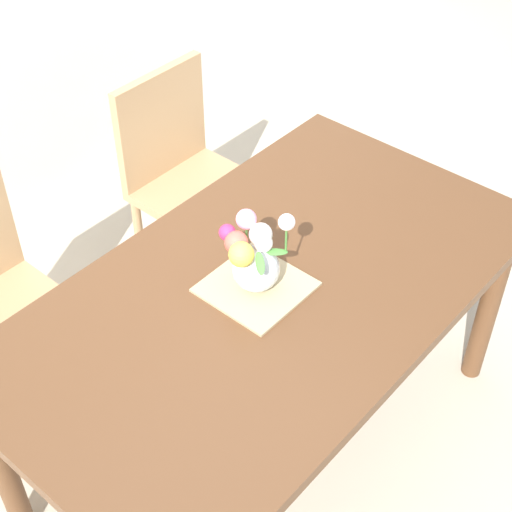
% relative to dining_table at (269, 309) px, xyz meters
% --- Properties ---
extents(ground_plane, '(12.00, 12.00, 0.00)m').
position_rel_dining_table_xyz_m(ground_plane, '(0.00, 0.00, -0.65)').
color(ground_plane, '#B7AD99').
extents(dining_table, '(1.63, 0.91, 0.74)m').
position_rel_dining_table_xyz_m(dining_table, '(0.00, 0.00, 0.00)').
color(dining_table, brown).
rests_on(dining_table, ground_plane).
extents(chair_right, '(0.42, 0.42, 0.90)m').
position_rel_dining_table_xyz_m(chair_right, '(0.45, 0.79, -0.13)').
color(chair_right, tan).
rests_on(chair_right, ground_plane).
extents(placemat, '(0.26, 0.26, 0.01)m').
position_rel_dining_table_xyz_m(placemat, '(-0.03, 0.03, 0.09)').
color(placemat, tan).
rests_on(placemat, dining_table).
extents(flower_vase, '(0.17, 0.19, 0.24)m').
position_rel_dining_table_xyz_m(flower_vase, '(-0.03, 0.03, 0.20)').
color(flower_vase, silver).
rests_on(flower_vase, placemat).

